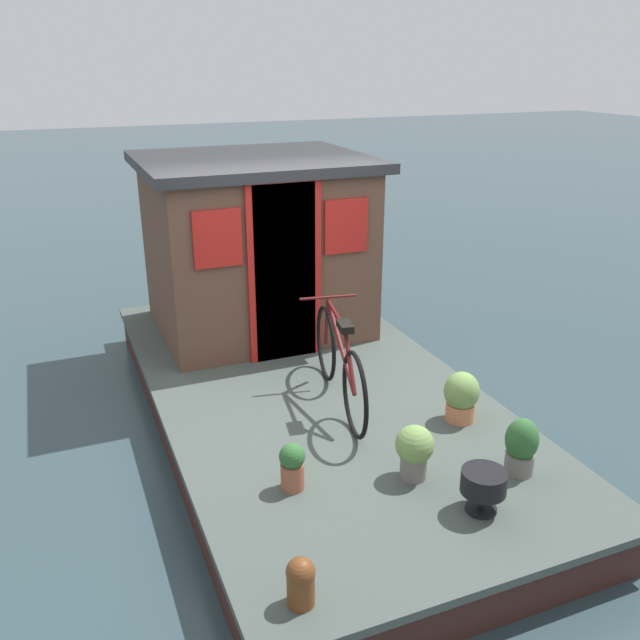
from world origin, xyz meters
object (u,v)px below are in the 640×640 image
Objects in this scene: potted_plant_sage at (461,396)px; potted_plant_fern at (521,446)px; mooring_bollard at (301,580)px; charcoal_grill at (484,484)px; houseboat_cabin at (256,244)px; potted_plant_lavender at (292,465)px; potted_plant_basil at (414,450)px; bicycle at (339,363)px.

potted_plant_fern is at bearing 177.93° from potted_plant_sage.
charcoal_grill is at bearing -77.51° from mooring_bollard.
charcoal_grill is 1.40m from mooring_bollard.
mooring_bollard is (-0.30, 1.37, -0.05)m from charcoal_grill.
houseboat_cabin is at bearing 5.62° from charcoal_grill.
houseboat_cabin reaches higher than charcoal_grill.
potted_plant_sage is 1.17m from charcoal_grill.
charcoal_grill is at bearing -123.49° from potted_plant_lavender.
mooring_bollard is at bearing 165.70° from houseboat_cabin.
potted_plant_fern is 1.07× the size of potted_plant_basil.
potted_plant_basil is at bearing 24.28° from charcoal_grill.
potted_plant_sage is 1.41× the size of charcoal_grill.
potted_plant_sage is (0.79, -0.03, 0.00)m from potted_plant_fern.
potted_plant_sage is 0.93m from potted_plant_basil.
potted_plant_basil is at bearing -55.06° from mooring_bollard.
potted_plant_lavender is at bearing 166.86° from houseboat_cabin.
charcoal_grill is at bearing 153.48° from potted_plant_sage.
bicycle is 4.22× the size of potted_plant_basil.
potted_plant_fern is at bearing -165.82° from houseboat_cabin.
potted_plant_basil is at bearing 72.07° from potted_plant_fern.
potted_plant_fern is 0.79m from potted_plant_sage.
potted_plant_fern is at bearing -107.93° from potted_plant_basil.
bicycle reaches higher than potted_plant_sage.
potted_plant_fern reaches higher than potted_plant_sage.
houseboat_cabin is at bearing 18.80° from potted_plant_sage.
houseboat_cabin is 2.83m from potted_plant_sage.
potted_plant_sage is at bearing -54.38° from mooring_bollard.
potted_plant_fern is at bearing -62.12° from charcoal_grill.
potted_plant_fern is 1.43× the size of charcoal_grill.
houseboat_cabin reaches higher than potted_plant_sage.
potted_plant_fern reaches higher than charcoal_grill.
bicycle is at bearing 28.43° from potted_plant_fern.
houseboat_cabin is 5.72× the size of potted_plant_basil.
bicycle is 1.27m from potted_plant_lavender.
potted_plant_sage is 1.61m from potted_plant_lavender.
charcoal_grill is 1.02× the size of mooring_bollard.
houseboat_cabin is at bearing -14.30° from mooring_bollard.
potted_plant_sage is at bearing -77.17° from potted_plant_lavender.
potted_plant_lavender is at bearing 76.49° from potted_plant_basil.
charcoal_grill is (-0.50, -0.22, -0.02)m from potted_plant_basil.
potted_plant_basil is 0.54m from charcoal_grill.
potted_plant_sage reaches higher than mooring_bollard.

